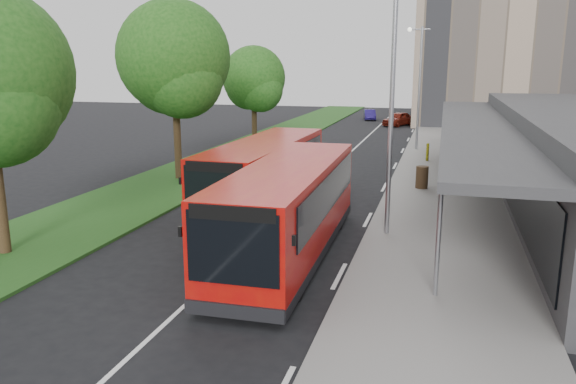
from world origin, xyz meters
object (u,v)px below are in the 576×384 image
(bollard, at_px, (427,152))
(car_near, at_px, (398,119))
(bus_second, at_px, (265,175))
(tree_far, at_px, (254,82))
(bus_main, at_px, (289,210))
(litter_bin, at_px, (422,177))
(lamp_post_near, at_px, (389,97))
(car_far, at_px, (370,115))
(tree_mid, at_px, (174,65))
(lamp_post_far, at_px, (418,80))

(bollard, xyz_separation_m, car_near, (-3.35, 20.45, 0.00))
(car_near, bearing_deg, bus_second, -70.00)
(bollard, bearing_deg, tree_far, 163.11)
(bus_main, height_order, bollard, bus_main)
(litter_bin, relative_size, car_near, 0.26)
(lamp_post_near, bearing_deg, bus_main, -134.02)
(bus_main, bearing_deg, bus_second, 114.03)
(bus_second, bearing_deg, bollard, 66.47)
(lamp_post_near, bearing_deg, car_near, 93.84)
(tree_far, bearing_deg, car_far, 76.26)
(lamp_post_near, height_order, bus_main, lamp_post_near)
(tree_mid, bearing_deg, car_far, 81.02)
(lamp_post_near, relative_size, car_far, 2.46)
(lamp_post_far, bearing_deg, car_far, 105.35)
(tree_far, relative_size, lamp_post_near, 0.88)
(bus_second, bearing_deg, car_far, 92.37)
(lamp_post_near, distance_m, lamp_post_far, 20.00)
(bus_main, distance_m, car_near, 38.56)
(lamp_post_far, relative_size, bus_second, 0.81)
(tree_mid, height_order, bollard, tree_mid)
(tree_mid, distance_m, car_near, 30.50)
(lamp_post_near, distance_m, bus_second, 6.50)
(tree_far, relative_size, bollard, 6.80)
(tree_far, distance_m, bollard, 13.20)
(bus_second, height_order, litter_bin, bus_second)
(tree_mid, xyz_separation_m, lamp_post_far, (11.13, 12.95, -1.02))
(bus_main, bearing_deg, tree_far, 110.26)
(car_near, bearing_deg, tree_mid, -82.34)
(lamp_post_near, xyz_separation_m, car_near, (-2.40, 35.83, -4.05))
(bus_main, bearing_deg, car_far, 93.04)
(lamp_post_far, bearing_deg, car_near, 98.63)
(tree_mid, bearing_deg, lamp_post_near, -32.36)
(bus_second, bearing_deg, tree_mid, 144.14)
(tree_mid, relative_size, lamp_post_near, 1.11)
(litter_bin, distance_m, bollard, 7.80)
(tree_mid, bearing_deg, tree_far, 90.00)
(bus_main, distance_m, litter_bin, 10.93)
(tree_far, distance_m, bus_second, 17.96)
(litter_bin, relative_size, bollard, 0.98)
(car_near, height_order, car_far, car_near)
(litter_bin, bearing_deg, bollard, 89.96)
(bus_second, xyz_separation_m, car_near, (2.64, 33.39, -0.76))
(car_far, bearing_deg, car_near, -67.69)
(tree_mid, bearing_deg, bollard, 34.62)
(tree_mid, relative_size, tree_far, 1.26)
(lamp_post_far, bearing_deg, bus_second, -106.04)
(bollard, bearing_deg, litter_bin, -90.04)
(lamp_post_far, bearing_deg, litter_bin, -85.68)
(bus_main, height_order, bus_second, bus_main)
(tree_mid, height_order, car_far, tree_mid)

